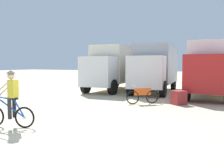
% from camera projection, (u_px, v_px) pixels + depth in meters
% --- Properties ---
extents(ground_plane, '(120.00, 120.00, 0.00)m').
position_uv_depth(ground_plane, '(65.00, 130.00, 7.71)').
color(ground_plane, beige).
extents(box_truck_cream_rv, '(2.58, 6.82, 3.35)m').
position_uv_depth(box_truck_cream_rv, '(116.00, 66.00, 19.29)').
color(box_truck_cream_rv, beige).
rests_on(box_truck_cream_rv, ground).
extents(box_truck_grey_hauler, '(3.08, 6.96, 3.35)m').
position_uv_depth(box_truck_grey_hauler, '(155.00, 66.00, 18.10)').
color(box_truck_grey_hauler, '#9E9EA3').
rests_on(box_truck_grey_hauler, ground).
extents(box_truck_avon_van, '(2.42, 6.76, 3.35)m').
position_uv_depth(box_truck_avon_van, '(213.00, 66.00, 15.58)').
color(box_truck_avon_van, white).
rests_on(box_truck_avon_van, ground).
extents(cyclist_orange_shirt, '(1.68, 0.66, 1.82)m').
position_uv_depth(cyclist_orange_shirt, '(11.00, 101.00, 8.00)').
color(cyclist_orange_shirt, black).
rests_on(cyclist_orange_shirt, ground).
extents(bicycle_spare, '(1.32, 1.21, 0.97)m').
position_uv_depth(bicycle_spare, '(143.00, 96.00, 12.73)').
color(bicycle_spare, black).
rests_on(bicycle_spare, ground).
extents(supply_crate, '(0.82, 0.83, 0.69)m').
position_uv_depth(supply_crate, '(179.00, 98.00, 12.54)').
color(supply_crate, '#9E2D2D').
rests_on(supply_crate, ground).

